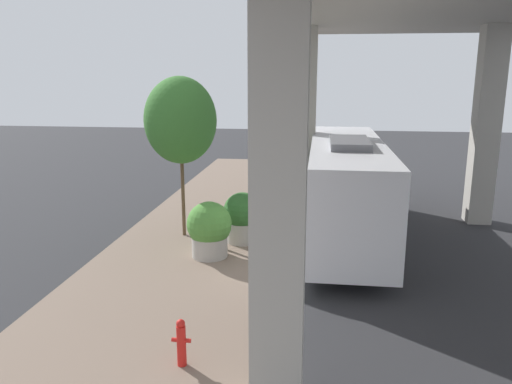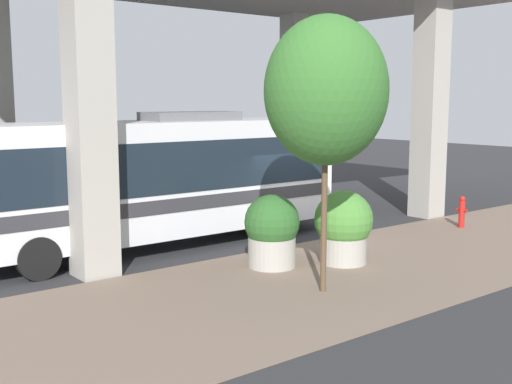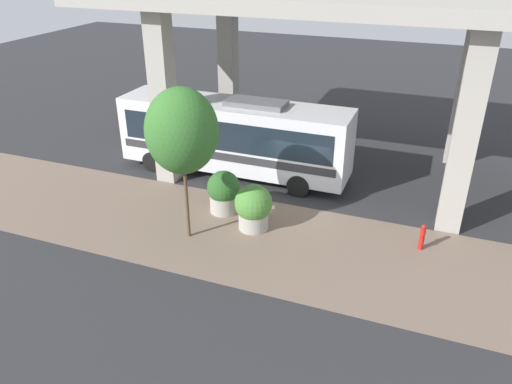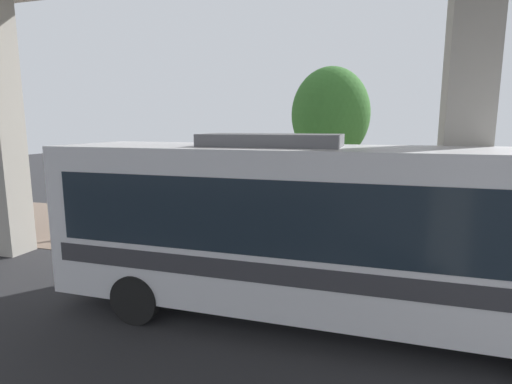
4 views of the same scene
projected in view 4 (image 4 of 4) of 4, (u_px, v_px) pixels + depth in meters
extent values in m
plane|color=#2D2D30|center=(203.00, 267.00, 11.08)|extent=(80.00, 80.00, 0.00)
cube|color=#7A6656|center=(239.00, 238.00, 13.91)|extent=(6.00, 40.00, 0.02)
cube|color=#ADA89E|center=(1.00, 128.00, 11.75)|extent=(0.90, 0.90, 7.61)
cube|color=#ADA89E|center=(465.00, 129.00, 8.20)|extent=(0.90, 0.90, 7.61)
cube|color=silver|center=(324.00, 226.00, 7.74)|extent=(2.52, 10.83, 3.03)
cube|color=#19232D|center=(325.00, 207.00, 7.68)|extent=(2.56, 9.96, 1.33)
cube|color=#333338|center=(324.00, 255.00, 7.84)|extent=(2.56, 10.28, 0.36)
cube|color=slate|center=(271.00, 140.00, 7.78)|extent=(1.26, 2.71, 0.24)
cylinder|color=black|center=(189.00, 261.00, 10.10)|extent=(0.28, 1.00, 1.00)
cylinder|color=black|center=(136.00, 299.00, 7.88)|extent=(0.28, 1.00, 1.00)
cylinder|color=red|center=(81.00, 225.00, 13.96)|extent=(0.19, 0.19, 0.89)
sphere|color=red|center=(80.00, 211.00, 13.88)|extent=(0.18, 0.18, 0.18)
cylinder|color=red|center=(84.00, 220.00, 14.07)|extent=(0.11, 0.09, 0.09)
cylinder|color=red|center=(78.00, 222.00, 13.81)|extent=(0.11, 0.09, 0.09)
cylinder|color=#ADA89E|center=(257.00, 235.00, 12.95)|extent=(1.16, 1.16, 0.71)
sphere|color=#4C8C38|center=(257.00, 212.00, 12.82)|extent=(1.45, 1.45, 1.45)
sphere|color=#BF334C|center=(253.00, 220.00, 12.76)|extent=(0.40, 0.40, 0.40)
cylinder|color=#ADA89E|center=(302.00, 246.00, 11.70)|extent=(1.16, 1.16, 0.75)
sphere|color=#2D6028|center=(303.00, 222.00, 11.58)|extent=(1.35, 1.35, 1.35)
sphere|color=orange|center=(298.00, 230.00, 11.51)|extent=(0.41, 0.41, 0.41)
cylinder|color=brown|center=(328.00, 190.00, 13.47)|extent=(0.13, 0.13, 3.47)
ellipsoid|color=#38722D|center=(330.00, 114.00, 13.05)|extent=(2.54, 2.54, 3.05)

